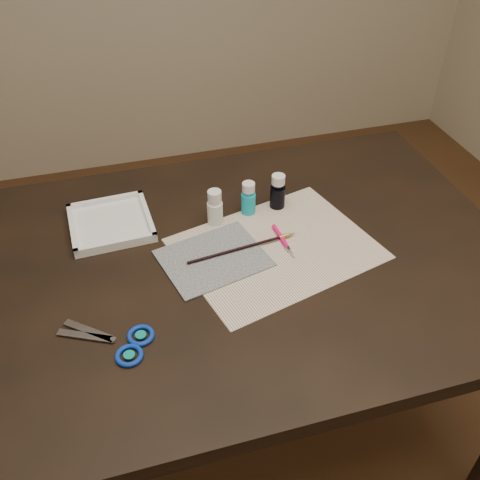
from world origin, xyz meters
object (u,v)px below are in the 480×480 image
object	(u,v)px
scissors	(103,340)
palette_tray	(111,222)
paper	(276,248)
canvas	(214,258)
paint_bottle_white	(215,207)
paint_bottle_cyan	(248,198)
paint_bottle_navy	(278,191)

from	to	relation	value
scissors	palette_tray	world-z (taller)	palette_tray
palette_tray	paper	bearing A→B (deg)	-27.85
canvas	scissors	xyz separation A→B (m)	(-0.27, -0.18, 0.00)
paint_bottle_white	paint_bottle_cyan	distance (m)	0.09
paint_bottle_white	palette_tray	size ratio (longest dim) A/B	0.48
paint_bottle_white	paint_bottle_cyan	world-z (taller)	paint_bottle_white
paper	scissors	xyz separation A→B (m)	(-0.42, -0.17, 0.00)
paint_bottle_white	scissors	size ratio (longest dim) A/B	0.45
paint_bottle_white	scissors	bearing A→B (deg)	-134.33
paint_bottle_cyan	palette_tray	size ratio (longest dim) A/B	0.46
paint_bottle_white	palette_tray	world-z (taller)	paint_bottle_white
paper	palette_tray	xyz separation A→B (m)	(-0.37, 0.19, 0.01)
paint_bottle_navy	palette_tray	distance (m)	0.43
paint_bottle_cyan	palette_tray	distance (m)	0.35
paper	scissors	distance (m)	0.45
canvas	paint_bottle_white	world-z (taller)	paint_bottle_white
scissors	palette_tray	xyz separation A→B (m)	(0.05, 0.37, 0.01)
paper	scissors	bearing A→B (deg)	-157.45
paper	palette_tray	bearing A→B (deg)	152.15
scissors	paint_bottle_white	bearing A→B (deg)	-108.46
paper	canvas	distance (m)	0.15
scissors	palette_tray	size ratio (longest dim) A/B	1.08
canvas	palette_tray	bearing A→B (deg)	138.61
scissors	palette_tray	distance (m)	0.37
paint_bottle_cyan	paint_bottle_navy	size ratio (longest dim) A/B	0.94
paint_bottle_navy	scissors	size ratio (longest dim) A/B	0.45
paint_bottle_cyan	scissors	world-z (taller)	paint_bottle_cyan
paint_bottle_white	paint_bottle_cyan	size ratio (longest dim) A/B	1.06
paint_bottle_white	palette_tray	bearing A→B (deg)	167.36
paint_bottle_white	scissors	world-z (taller)	paint_bottle_white
paper	paint_bottle_white	world-z (taller)	paint_bottle_white
paint_bottle_cyan	paint_bottle_navy	xyz separation A→B (m)	(0.08, 0.00, 0.00)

